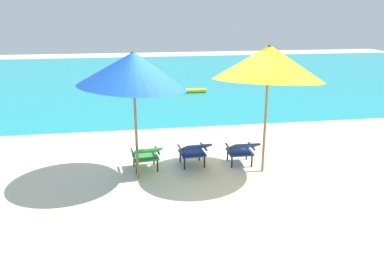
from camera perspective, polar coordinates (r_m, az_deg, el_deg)
The scene contains 8 objects.
ground_plane at distance 11.83m, azimuth -2.69°, elevation 1.45°, with size 40.00×40.00×0.00m, color beige.
ocean_band at distance 19.62m, azimuth -5.42°, elevation 7.76°, with size 40.00×18.00×0.01m, color teal.
swim_buoy at distance 15.54m, azimuth -0.79°, elevation 5.67°, with size 0.18×0.18×1.60m, color yellow.
lounge_chair_left at distance 7.83m, azimuth -6.93°, elevation -3.95°, with size 0.63×0.93×0.68m.
lounge_chair_center at distance 7.99m, azimuth 0.33°, elevation -3.39°, with size 0.61×0.92×0.68m.
lounge_chair_right at distance 8.12m, azimuth 7.58°, elevation -3.20°, with size 0.56×0.89×0.68m.
beach_umbrella_left at distance 7.11m, azimuth -8.90°, elevation 8.73°, with size 2.55×2.52×2.60m.
beach_umbrella_right at distance 7.51m, azimuth 11.56°, elevation 9.65°, with size 2.95×2.97×2.71m.
Camera 1 is at (-1.27, -7.31, 3.22)m, focal length 35.19 mm.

